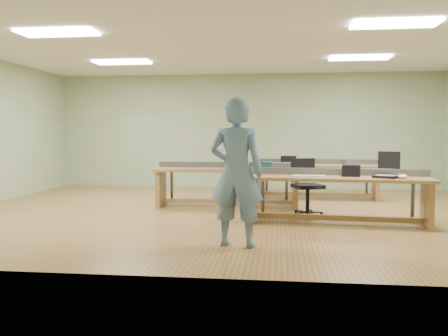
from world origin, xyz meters
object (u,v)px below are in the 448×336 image
Objects in this scene: workbench_mid at (227,178)px; drinks_can at (232,166)px; person at (236,173)px; task_chair at (306,194)px; parts_bin_teal at (261,165)px; camera_bag at (351,171)px; workbench_front at (336,189)px; laptop_base at (386,177)px; parts_bin_grey at (284,166)px; workbench_back at (316,174)px; mug at (235,166)px.

drinks_can is (0.08, -0.03, 0.25)m from workbench_mid.
task_chair is (1.01, 2.50, -0.58)m from person.
workbench_mid is 0.71m from parts_bin_teal.
workbench_mid is at bearing 147.67° from camera_bag.
task_chair is at bearing 123.16° from workbench_front.
person is 2.42m from camera_bag.
parts_bin_grey is (-1.54, 1.71, 0.04)m from laptop_base.
workbench_back is at bearing 134.65° from laptop_base.
workbench_back is 25.57× the size of drinks_can.
camera_bag is at bearing -81.02° from workbench_back.
person is 14.32× the size of mug.
drinks_can is at bearing -138.26° from workbench_back.
person is at bearing -113.88° from laptop_base.
parts_bin_teal is (-1.48, 1.60, -0.02)m from camera_bag.
parts_bin_grey is 3.44× the size of mug.
workbench_front is at bearing -122.00° from person.
parts_bin_grey is at bearing 127.74° from camera_bag.
person is 2.76m from task_chair.
task_chair is at bearing -63.63° from parts_bin_grey.
workbench_mid is at bearing -73.89° from person.
drinks_can is (-1.41, 0.78, 0.44)m from task_chair.
task_chair is at bearing -30.37° from workbench_mid.
parts_bin_grey is at bearing -92.74° from person.
camera_bag reaches higher than workbench_mid.
camera_bag is 0.70× the size of parts_bin_teal.
workbench_back is at bearing 60.33° from task_chair.
person is at bearing -84.26° from mug.
laptop_base is 2.66m from parts_bin_teal.
workbench_front is 1.58× the size of person.
workbench_mid is 0.29m from mug.
mug is (-1.99, 1.51, -0.04)m from camera_bag.
parts_bin_grey reaches higher than workbench_back.
person is 1.89× the size of task_chair.
workbench_back is 2.79× the size of task_chair.
parts_bin_grey is 4.17× the size of drinks_can.
camera_bag is at bearing -55.69° from parts_bin_grey.
task_chair is 2.20× the size of parts_bin_grey.
workbench_front is 6.58× the size of parts_bin_grey.
mug is (0.15, -0.03, 0.25)m from workbench_mid.
workbench_mid is 2.29m from workbench_back.
laptop_base is 3.01m from mug.
mug is at bearing -14.83° from workbench_mid.
mug is (-1.67, -1.42, 0.25)m from workbench_back.
laptop_base is 0.88× the size of parts_bin_teal.
camera_bag is 2.06× the size of mug.
parts_bin_teal is at bearing 2.84° from workbench_mid.
workbench_back is 1.78m from parts_bin_teal.
laptop_base is 1.26× the size of camera_bag.
drinks_can reaches higher than mug.
mug is at bearing 146.29° from camera_bag.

